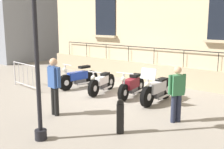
{
  "coord_description": "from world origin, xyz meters",
  "views": [
    {
      "loc": [
        7.96,
        6.47,
        2.72
      ],
      "look_at": [
        0.32,
        0.0,
        0.8
      ],
      "focal_mm": 44.22,
      "sensor_mm": 36.0,
      "label": 1
    }
  ],
  "objects_px": {
    "bollard": "(120,116)",
    "pedestrian_standing": "(54,83)",
    "motorcycle_blue": "(79,78)",
    "crowd_barrier": "(25,75)",
    "motorcycle_silver": "(157,90)",
    "motorcycle_white": "(102,83)",
    "pedestrian_walking": "(177,91)",
    "lamppost": "(35,24)",
    "motorcycle_maroon": "(132,86)"
  },
  "relations": [
    {
      "from": "bollard",
      "to": "pedestrian_standing",
      "type": "bearing_deg",
      "value": -85.19
    },
    {
      "from": "bollard",
      "to": "motorcycle_blue",
      "type": "bearing_deg",
      "value": -121.3
    },
    {
      "from": "motorcycle_blue",
      "to": "crowd_barrier",
      "type": "height_order",
      "value": "same"
    },
    {
      "from": "motorcycle_blue",
      "to": "motorcycle_silver",
      "type": "distance_m",
      "value": 3.64
    },
    {
      "from": "motorcycle_white",
      "to": "crowd_barrier",
      "type": "distance_m",
      "value": 3.25
    },
    {
      "from": "pedestrian_standing",
      "to": "pedestrian_walking",
      "type": "bearing_deg",
      "value": 120.8
    },
    {
      "from": "motorcycle_silver",
      "to": "bollard",
      "type": "distance_m",
      "value": 2.94
    },
    {
      "from": "lamppost",
      "to": "bollard",
      "type": "xyz_separation_m",
      "value": [
        -1.51,
        1.17,
        -2.25
      ]
    },
    {
      "from": "motorcycle_blue",
      "to": "pedestrian_walking",
      "type": "height_order",
      "value": "pedestrian_walking"
    },
    {
      "from": "lamppost",
      "to": "bollard",
      "type": "distance_m",
      "value": 2.95
    },
    {
      "from": "motorcycle_white",
      "to": "motorcycle_maroon",
      "type": "height_order",
      "value": "motorcycle_maroon"
    },
    {
      "from": "motorcycle_silver",
      "to": "bollard",
      "type": "height_order",
      "value": "motorcycle_silver"
    },
    {
      "from": "motorcycle_blue",
      "to": "bollard",
      "type": "xyz_separation_m",
      "value": [
        2.63,
        4.33,
        0.03
      ]
    },
    {
      "from": "pedestrian_standing",
      "to": "bollard",
      "type": "bearing_deg",
      "value": 94.81
    },
    {
      "from": "pedestrian_walking",
      "to": "bollard",
      "type": "bearing_deg",
      "value": -23.36
    },
    {
      "from": "lamppost",
      "to": "pedestrian_standing",
      "type": "relative_size",
      "value": 2.54
    },
    {
      "from": "motorcycle_white",
      "to": "crowd_barrier",
      "type": "relative_size",
      "value": 0.97
    },
    {
      "from": "motorcycle_white",
      "to": "pedestrian_standing",
      "type": "bearing_deg",
      "value": 13.82
    },
    {
      "from": "pedestrian_walking",
      "to": "motorcycle_white",
      "type": "bearing_deg",
      "value": -105.65
    },
    {
      "from": "crowd_barrier",
      "to": "motorcycle_blue",
      "type": "bearing_deg",
      "value": 134.71
    },
    {
      "from": "motorcycle_white",
      "to": "lamppost",
      "type": "height_order",
      "value": "lamppost"
    },
    {
      "from": "motorcycle_white",
      "to": "motorcycle_maroon",
      "type": "bearing_deg",
      "value": 103.02
    },
    {
      "from": "motorcycle_silver",
      "to": "pedestrian_walking",
      "type": "height_order",
      "value": "pedestrian_walking"
    },
    {
      "from": "motorcycle_silver",
      "to": "pedestrian_standing",
      "type": "bearing_deg",
      "value": -27.8
    },
    {
      "from": "motorcycle_white",
      "to": "motorcycle_silver",
      "type": "bearing_deg",
      "value": 96.04
    },
    {
      "from": "crowd_barrier",
      "to": "bollard",
      "type": "height_order",
      "value": "crowd_barrier"
    },
    {
      "from": "motorcycle_blue",
      "to": "motorcycle_silver",
      "type": "height_order",
      "value": "motorcycle_silver"
    },
    {
      "from": "motorcycle_silver",
      "to": "crowd_barrier",
      "type": "height_order",
      "value": "motorcycle_silver"
    },
    {
      "from": "motorcycle_blue",
      "to": "motorcycle_maroon",
      "type": "height_order",
      "value": "motorcycle_blue"
    },
    {
      "from": "motorcycle_silver",
      "to": "motorcycle_white",
      "type": "bearing_deg",
      "value": -83.96
    },
    {
      "from": "pedestrian_walking",
      "to": "motorcycle_maroon",
      "type": "bearing_deg",
      "value": -118.04
    },
    {
      "from": "lamppost",
      "to": "bollard",
      "type": "bearing_deg",
      "value": 142.14
    },
    {
      "from": "lamppost",
      "to": "crowd_barrier",
      "type": "distance_m",
      "value": 5.78
    },
    {
      "from": "motorcycle_white",
      "to": "crowd_barrier",
      "type": "height_order",
      "value": "crowd_barrier"
    },
    {
      "from": "motorcycle_maroon",
      "to": "lamppost",
      "type": "xyz_separation_m",
      "value": [
        4.41,
        0.6,
        2.28
      ]
    },
    {
      "from": "motorcycle_silver",
      "to": "pedestrian_standing",
      "type": "relative_size",
      "value": 1.16
    },
    {
      "from": "motorcycle_blue",
      "to": "motorcycle_white",
      "type": "relative_size",
      "value": 1.04
    },
    {
      "from": "bollard",
      "to": "motorcycle_white",
      "type": "bearing_deg",
      "value": -131.17
    },
    {
      "from": "crowd_barrier",
      "to": "pedestrian_walking",
      "type": "relative_size",
      "value": 1.26
    },
    {
      "from": "motorcycle_maroon",
      "to": "pedestrian_walking",
      "type": "relative_size",
      "value": 1.23
    },
    {
      "from": "motorcycle_maroon",
      "to": "pedestrian_standing",
      "type": "bearing_deg",
      "value": -9.63
    },
    {
      "from": "motorcycle_blue",
      "to": "motorcycle_white",
      "type": "bearing_deg",
      "value": 89.33
    },
    {
      "from": "motorcycle_maroon",
      "to": "pedestrian_standing",
      "type": "xyz_separation_m",
      "value": [
        3.09,
        -0.52,
        0.56
      ]
    },
    {
      "from": "motorcycle_silver",
      "to": "lamppost",
      "type": "xyz_separation_m",
      "value": [
        4.37,
        -0.48,
        2.24
      ]
    },
    {
      "from": "motorcycle_blue",
      "to": "bollard",
      "type": "distance_m",
      "value": 5.07
    },
    {
      "from": "bollard",
      "to": "motorcycle_maroon",
      "type": "bearing_deg",
      "value": -148.49
    },
    {
      "from": "motorcycle_blue",
      "to": "crowd_barrier",
      "type": "distance_m",
      "value": 2.17
    },
    {
      "from": "motorcycle_blue",
      "to": "crowd_barrier",
      "type": "relative_size",
      "value": 1.02
    },
    {
      "from": "lamppost",
      "to": "motorcycle_maroon",
      "type": "bearing_deg",
      "value": -172.21
    },
    {
      "from": "motorcycle_blue",
      "to": "motorcycle_silver",
      "type": "relative_size",
      "value": 1.01
    }
  ]
}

